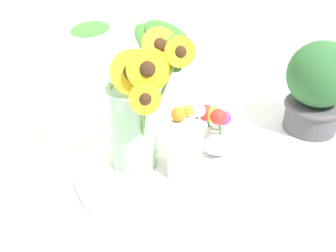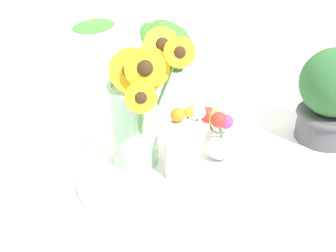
% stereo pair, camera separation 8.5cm
% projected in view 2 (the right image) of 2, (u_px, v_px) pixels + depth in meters
% --- Properties ---
extents(ground_plane, '(6.00, 6.00, 0.00)m').
position_uv_depth(ground_plane, '(161.00, 185.00, 0.87)').
color(ground_plane, silver).
extents(serving_tray, '(0.42, 0.42, 0.02)m').
position_uv_depth(serving_tray, '(168.00, 167.00, 0.91)').
color(serving_tray, white).
rests_on(serving_tray, ground_plane).
extents(mason_jar_sunflowers, '(0.26, 0.21, 0.33)m').
position_uv_depth(mason_jar_sunflowers, '(137.00, 106.00, 0.84)').
color(mason_jar_sunflowers, '#99CC9E').
rests_on(mason_jar_sunflowers, serving_tray).
extents(vase_small_center, '(0.09, 0.09, 0.15)m').
position_uv_depth(vase_small_center, '(183.00, 148.00, 0.84)').
color(vase_small_center, white).
rests_on(vase_small_center, serving_tray).
extents(vase_bulb_right, '(0.09, 0.10, 0.14)m').
position_uv_depth(vase_bulb_right, '(218.00, 136.00, 0.89)').
color(vase_bulb_right, white).
rests_on(vase_bulb_right, serving_tray).
extents(potted_plant, '(0.17, 0.17, 0.25)m').
position_uv_depth(potted_plant, '(332.00, 95.00, 0.97)').
color(potted_plant, '#4C4C51').
rests_on(potted_plant, ground_plane).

